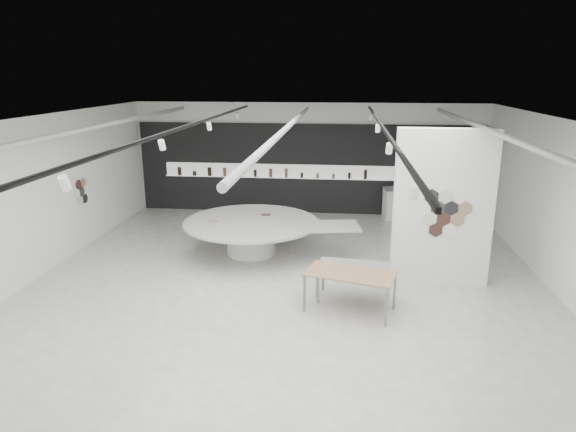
# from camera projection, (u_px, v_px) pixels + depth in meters

# --- Properties ---
(room) EXTENTS (12.02, 14.02, 3.82)m
(room) POSITION_uv_depth(u_px,v_px,m) (280.00, 203.00, 10.96)
(room) COLOR beige
(room) RESTS_ON ground
(back_wall_display) EXTENTS (11.80, 0.27, 3.10)m
(back_wall_display) POSITION_uv_depth(u_px,v_px,m) (305.00, 169.00, 17.74)
(back_wall_display) COLOR black
(back_wall_display) RESTS_ON ground
(partition_column) EXTENTS (2.20, 0.38, 3.60)m
(partition_column) POSITION_uv_depth(u_px,v_px,m) (443.00, 208.00, 11.61)
(partition_column) COLOR white
(partition_column) RESTS_ON ground
(display_island) EXTENTS (5.05, 4.19, 0.93)m
(display_island) POSITION_uv_depth(u_px,v_px,m) (254.00, 232.00, 13.85)
(display_island) COLOR white
(display_island) RESTS_ON ground
(sample_table_wood) EXTENTS (1.96, 1.35, 0.83)m
(sample_table_wood) POSITION_uv_depth(u_px,v_px,m) (350.00, 276.00, 10.45)
(sample_table_wood) COLOR #98744E
(sample_table_wood) RESTS_ON ground
(sample_table_stone) EXTENTS (1.61, 0.93, 0.79)m
(sample_table_stone) POSITION_uv_depth(u_px,v_px,m) (355.00, 268.00, 10.98)
(sample_table_stone) COLOR gray
(sample_table_stone) RESTS_ON ground
(kitchen_counter) EXTENTS (1.92, 0.96, 1.45)m
(kitchen_counter) POSITION_uv_depth(u_px,v_px,m) (411.00, 203.00, 17.26)
(kitchen_counter) COLOR white
(kitchen_counter) RESTS_ON ground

